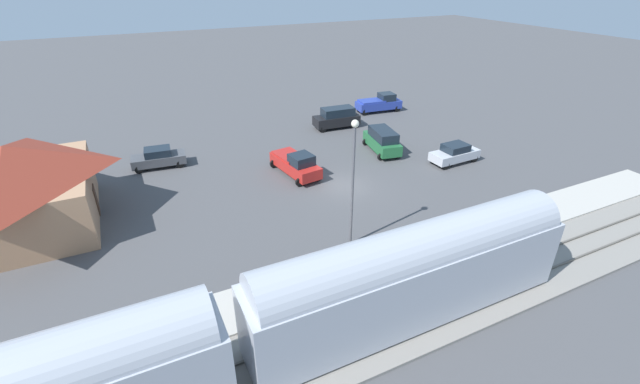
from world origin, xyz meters
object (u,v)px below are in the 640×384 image
Objects in this scene: passenger_train at (234,333)px; station_building at (17,187)px; pedestrian_on_platform at (381,246)px; pickup_red at (296,164)px; sedan_silver at (455,153)px; sedan_charcoal at (159,158)px; suv_green at (382,140)px; pickup_blue at (379,103)px; light_pole_near_platform at (353,171)px; suv_black at (337,117)px.

station_building is (18.00, 9.28, 0.20)m from passenger_train.
pedestrian_on_platform is 13.32m from pickup_red.
sedan_silver is (-3.85, -13.75, -0.15)m from pickup_red.
pickup_red is at bearing -1.17° from pedestrian_on_platform.
pedestrian_on_platform is 0.37× the size of sedan_silver.
passenger_train is 24.35m from sedan_charcoal.
sedan_silver is 0.88× the size of suv_green.
station_building reaches higher than passenger_train.
light_pole_near_platform is at bearing 143.42° from pickup_blue.
passenger_train is 4.14× the size of light_pole_near_platform.
pedestrian_on_platform is 0.33× the size of suv_green.
pickup_red is 14.28m from sedan_silver.
suv_black reaches higher than pedestrian_on_platform.
light_pole_near_platform reaches higher than passenger_train.
sedan_silver is 26.14m from sedan_charcoal.
pickup_blue is 1.20× the size of sedan_charcoal.
sedan_charcoal is (20.00, 9.89, -0.40)m from pedestrian_on_platform.
suv_green is (1.07, -9.30, 0.12)m from pickup_red.
pickup_blue reaches higher than sedan_charcoal.
passenger_train reaches higher than sedan_charcoal.
suv_black is 0.61× the size of light_pole_near_platform.
pickup_blue reaches higher than sedan_silver.
light_pole_near_platform is at bearing 115.44° from sedan_silver.
light_pole_near_platform is at bearing 139.49° from suv_green.
pickup_red is at bearing 136.04° from suv_black.
suv_green reaches higher than sedan_charcoal.
suv_green is at bearing -175.02° from suv_black.
suv_green is at bearing 148.26° from pickup_blue.
passenger_train is at bearing 138.53° from pickup_blue.
station_building is 1.92× the size of pickup_blue.
pickup_blue is at bearing -53.42° from pickup_red.
pickup_blue is at bearing -72.06° from station_building.
suv_green is at bearing 42.16° from sedan_silver.
station_building is at bearing 58.81° from light_pole_near_platform.
passenger_train reaches higher than pickup_red.
suv_black is 1.08× the size of sedan_charcoal.
suv_green is 20.26m from sedan_charcoal.
suv_green is (0.66, -28.63, -1.91)m from station_building.
passenger_train is 7.29× the size of sedan_charcoal.
passenger_train is 3.18× the size of station_building.
pickup_blue is at bearing -8.01° from sedan_silver.
suv_green is (14.39, -9.57, -0.13)m from pedestrian_on_platform.
suv_green is (18.66, -19.35, -1.71)m from passenger_train.
sedan_charcoal is (-5.16, 26.13, -0.15)m from pickup_blue.
light_pole_near_platform reaches higher than pickup_blue.
station_building reaches higher than sedan_charcoal.
pickup_blue is at bearing -41.47° from passenger_train.
pedestrian_on_platform is 23.95m from suv_black.
pickup_red is at bearing 126.58° from pickup_blue.
station_building is at bearing 91.32° from suv_green.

